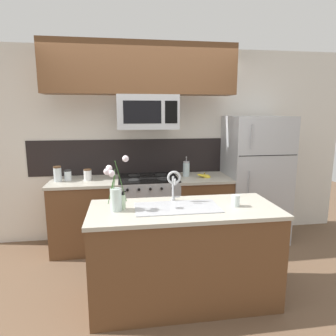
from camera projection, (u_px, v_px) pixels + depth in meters
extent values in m
plane|color=brown|center=(156.00, 280.00, 3.18)|extent=(10.00, 10.00, 0.00)
cube|color=silver|center=(167.00, 145.00, 4.23)|extent=(5.20, 0.10, 2.60)
cube|color=black|center=(146.00, 156.00, 4.16)|extent=(3.14, 0.01, 0.48)
cube|color=brown|center=(87.00, 216.00, 3.86)|extent=(0.84, 0.62, 0.88)
cube|color=#B2AD9E|center=(85.00, 182.00, 3.78)|extent=(0.87, 0.65, 0.03)
cube|color=brown|center=(202.00, 210.00, 4.08)|extent=(0.69, 0.62, 0.88)
cube|color=#B2AD9E|center=(202.00, 178.00, 4.00)|extent=(0.72, 0.65, 0.03)
cube|color=#A8AAAF|center=(148.00, 212.00, 3.97)|extent=(0.76, 0.62, 0.91)
cube|color=black|center=(148.00, 178.00, 3.89)|extent=(0.76, 0.62, 0.01)
cylinder|color=black|center=(134.00, 180.00, 3.73)|extent=(0.15, 0.15, 0.01)
cylinder|color=black|center=(163.00, 179.00, 3.78)|extent=(0.15, 0.15, 0.01)
cylinder|color=black|center=(134.00, 175.00, 3.99)|extent=(0.15, 0.15, 0.01)
cylinder|color=black|center=(161.00, 175.00, 4.05)|extent=(0.15, 0.15, 0.01)
cylinder|color=black|center=(127.00, 190.00, 3.55)|extent=(0.03, 0.02, 0.03)
cylinder|color=black|center=(139.00, 190.00, 3.57)|extent=(0.03, 0.02, 0.03)
cylinder|color=black|center=(150.00, 189.00, 3.59)|extent=(0.03, 0.02, 0.03)
cylinder|color=black|center=(162.00, 189.00, 3.61)|extent=(0.03, 0.02, 0.03)
cylinder|color=black|center=(173.00, 188.00, 3.63)|extent=(0.03, 0.02, 0.03)
cube|color=#A8AAAF|center=(147.00, 112.00, 3.71)|extent=(0.74, 0.40, 0.41)
cube|color=black|center=(142.00, 112.00, 3.51)|extent=(0.45, 0.00, 0.27)
cube|color=black|center=(171.00, 112.00, 3.55)|extent=(0.15, 0.00, 0.27)
cube|color=brown|center=(141.00, 69.00, 3.58)|extent=(2.30, 0.34, 0.60)
cube|color=#A8AAAF|center=(254.00, 179.00, 4.13)|extent=(0.80, 0.72, 1.70)
cube|color=black|center=(268.00, 156.00, 3.71)|extent=(0.77, 0.00, 0.01)
cylinder|color=#99999E|center=(252.00, 137.00, 3.62)|extent=(0.01, 0.01, 0.31)
cylinder|color=#99999E|center=(249.00, 196.00, 3.76)|extent=(0.01, 0.01, 0.65)
cylinder|color=silver|center=(58.00, 175.00, 3.70)|extent=(0.09, 0.09, 0.17)
cylinder|color=#4C331E|center=(57.00, 167.00, 3.68)|extent=(0.09, 0.09, 0.02)
cylinder|color=silver|center=(68.00, 176.00, 3.75)|extent=(0.09, 0.09, 0.12)
cylinder|color=black|center=(68.00, 171.00, 3.74)|extent=(0.09, 0.09, 0.01)
cylinder|color=silver|center=(88.00, 175.00, 3.77)|extent=(0.10, 0.10, 0.13)
cylinder|color=#4C331E|center=(87.00, 170.00, 3.76)|extent=(0.10, 0.10, 0.01)
ellipsoid|color=yellow|center=(204.00, 176.00, 3.93)|extent=(0.16, 0.13, 0.06)
ellipsoid|color=yellow|center=(204.00, 176.00, 3.94)|extent=(0.17, 0.10, 0.06)
ellipsoid|color=yellow|center=(204.00, 176.00, 3.93)|extent=(0.18, 0.06, 0.07)
ellipsoid|color=yellow|center=(205.00, 176.00, 3.94)|extent=(0.18, 0.05, 0.07)
ellipsoid|color=yellow|center=(205.00, 176.00, 3.93)|extent=(0.17, 0.11, 0.07)
ellipsoid|color=yellow|center=(205.00, 176.00, 3.94)|extent=(0.16, 0.14, 0.06)
cylinder|color=brown|center=(205.00, 174.00, 3.93)|extent=(0.02, 0.02, 0.03)
cylinder|color=silver|center=(186.00, 170.00, 4.01)|extent=(0.09, 0.09, 0.18)
cylinder|color=#A3A3AA|center=(186.00, 162.00, 3.99)|extent=(0.08, 0.08, 0.02)
cylinder|color=#A3A3AA|center=(186.00, 160.00, 3.98)|extent=(0.01, 0.01, 0.05)
sphere|color=#A3A3AA|center=(186.00, 157.00, 3.98)|extent=(0.02, 0.02, 0.02)
cube|color=brown|center=(184.00, 256.00, 2.80)|extent=(1.68, 0.71, 0.88)
cube|color=#B2AD9E|center=(184.00, 209.00, 2.71)|extent=(1.71, 0.74, 0.03)
cube|color=#ADAFB5|center=(177.00, 207.00, 2.70)|extent=(0.76, 0.39, 0.01)
cube|color=#ADAFB5|center=(158.00, 217.00, 2.69)|extent=(0.30, 0.30, 0.15)
cube|color=#ADAFB5|center=(196.00, 215.00, 2.74)|extent=(0.30, 0.30, 0.15)
cylinder|color=#B7BABF|center=(173.00, 199.00, 2.92)|extent=(0.04, 0.04, 0.02)
cylinder|color=#B7BABF|center=(173.00, 187.00, 2.90)|extent=(0.02, 0.02, 0.22)
torus|color=#B7BABF|center=(174.00, 178.00, 2.83)|extent=(0.13, 0.02, 0.13)
cylinder|color=#B7BABF|center=(175.00, 182.00, 2.78)|extent=(0.02, 0.02, 0.06)
cube|color=#B7BABF|center=(176.00, 197.00, 2.92)|extent=(0.07, 0.01, 0.01)
cylinder|color=beige|center=(123.00, 202.00, 2.66)|extent=(0.05, 0.05, 0.13)
cylinder|color=black|center=(122.00, 194.00, 2.64)|extent=(0.02, 0.02, 0.02)
cube|color=black|center=(124.00, 191.00, 2.64)|extent=(0.03, 0.01, 0.01)
cylinder|color=silver|center=(236.00, 201.00, 2.73)|extent=(0.08, 0.08, 0.11)
cylinder|color=silver|center=(116.00, 200.00, 2.60)|extent=(0.10, 0.10, 0.20)
cylinder|color=silver|center=(116.00, 207.00, 2.61)|extent=(0.09, 0.09, 0.06)
cylinder|color=#386B2D|center=(113.00, 186.00, 2.59)|extent=(0.05, 0.03, 0.31)
sphere|color=silver|center=(109.00, 168.00, 2.57)|extent=(0.05, 0.05, 0.05)
cylinder|color=#386B2D|center=(113.00, 186.00, 2.60)|extent=(0.06, 0.05, 0.31)
sphere|color=silver|center=(109.00, 168.00, 2.59)|extent=(0.06, 0.06, 0.06)
cylinder|color=#386B2D|center=(121.00, 181.00, 2.61)|extent=(0.10, 0.06, 0.38)
sphere|color=silver|center=(125.00, 159.00, 2.60)|extent=(0.06, 0.06, 0.06)
cylinder|color=#386B2D|center=(114.00, 189.00, 2.57)|extent=(0.04, 0.02, 0.28)
sphere|color=silver|center=(111.00, 173.00, 2.54)|extent=(0.06, 0.06, 0.06)
cylinder|color=#386B2D|center=(111.00, 188.00, 2.58)|extent=(0.07, 0.01, 0.28)
sphere|color=silver|center=(107.00, 172.00, 2.54)|extent=(0.06, 0.06, 0.06)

